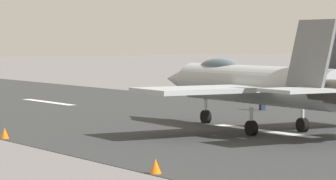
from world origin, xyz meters
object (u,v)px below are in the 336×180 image
fighter_jet (255,83)px  marker_cone_near (155,166)px  crew_person (262,98)px  marker_cone_mid (4,133)px

fighter_jet → marker_cone_near: (-9.91, 12.42, -2.19)m
crew_person → marker_cone_near: bearing=133.5°
marker_cone_near → fighter_jet: bearing=-51.4°
marker_cone_mid → fighter_jet: bearing=-106.0°
fighter_jet → marker_cone_near: 16.04m
fighter_jet → crew_person: 13.72m
marker_cone_near → marker_cone_mid: 13.48m
fighter_jet → crew_person: fighter_jet is taller
crew_person → marker_cone_near: crew_person is taller
crew_person → marker_cone_mid: size_ratio=2.97×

